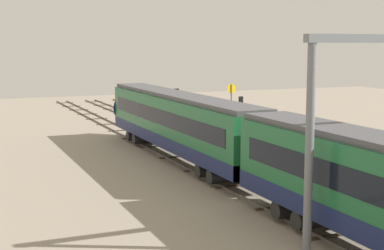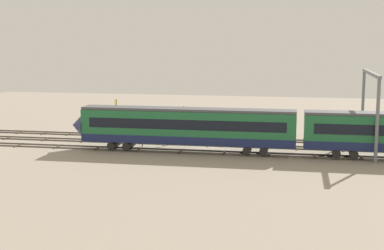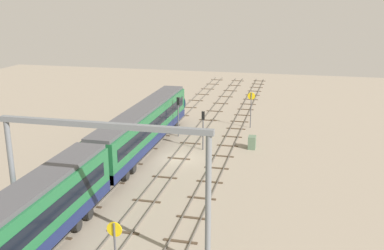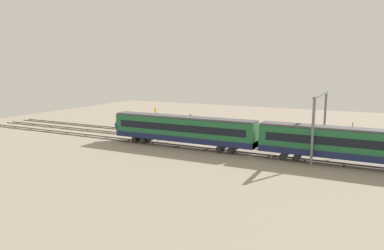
# 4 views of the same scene
# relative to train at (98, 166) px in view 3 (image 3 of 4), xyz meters

# --- Properties ---
(ground_plane) EXTENTS (114.57, 114.57, 0.00)m
(ground_plane) POSITION_rel_train_xyz_m (10.08, -4.32, -2.66)
(ground_plane) COLOR gray
(track_near_foreground) EXTENTS (98.57, 2.40, 0.16)m
(track_near_foreground) POSITION_rel_train_xyz_m (10.08, -8.63, -2.59)
(track_near_foreground) COLOR #59544C
(track_near_foreground) RESTS_ON ground
(track_second_near) EXTENTS (98.57, 2.40, 0.16)m
(track_second_near) POSITION_rel_train_xyz_m (10.08, -4.32, -2.59)
(track_second_near) COLOR #59544C
(track_second_near) RESTS_ON ground
(track_with_train) EXTENTS (98.57, 2.40, 0.16)m
(track_with_train) POSITION_rel_train_xyz_m (10.08, -0.00, -2.59)
(track_with_train) COLOR #59544C
(track_with_train) RESTS_ON ground
(train) EXTENTS (50.40, 3.24, 4.80)m
(train) POSITION_rel_train_xyz_m (0.00, 0.00, 0.00)
(train) COLOR #1E6638
(train) RESTS_ON ground
(overhead_gantry) EXTENTS (0.40, 13.74, 8.95)m
(overhead_gantry) POSITION_rel_train_xyz_m (-8.24, -4.46, 3.72)
(overhead_gantry) COLOR slate
(overhead_gantry) RESTS_ON ground
(speed_sign_near_foreground) EXTENTS (0.14, 0.95, 4.65)m
(speed_sign_near_foreground) POSITION_rel_train_xyz_m (23.47, -10.34, 0.41)
(speed_sign_near_foreground) COLOR #4C4C51
(speed_sign_near_foreground) RESTS_ON ground
(signal_light_trackside_approach) EXTENTS (0.31, 0.32, 4.83)m
(signal_light_trackside_approach) POSITION_rel_train_xyz_m (17.67, -2.24, 0.49)
(signal_light_trackside_approach) COLOR #4C4C51
(signal_light_trackside_approach) RESTS_ON ground
(signal_light_trackside_departure) EXTENTS (0.31, 0.32, 4.37)m
(signal_light_trackside_departure) POSITION_rel_train_xyz_m (13.50, -6.17, 0.21)
(signal_light_trackside_departure) COLOR #4C4C51
(signal_light_trackside_departure) RESTS_ON ground
(relay_cabinet) EXTENTS (1.14, 0.82, 1.43)m
(relay_cabinet) POSITION_rel_train_xyz_m (15.14, -11.39, -1.94)
(relay_cabinet) COLOR #597259
(relay_cabinet) RESTS_ON ground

